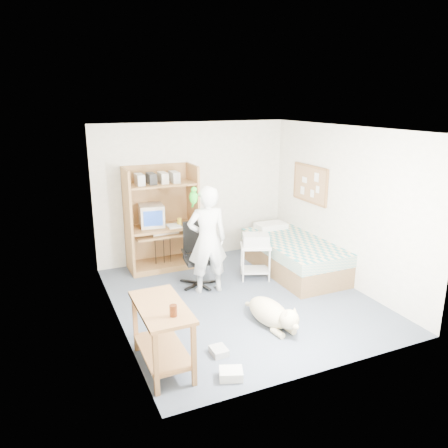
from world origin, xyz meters
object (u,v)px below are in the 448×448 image
(bed, at_px, (293,255))
(side_desk, at_px, (162,327))
(office_chair, at_px, (198,263))
(dog, at_px, (272,313))
(printer_cart, at_px, (255,256))
(computer_hutch, at_px, (161,222))
(person, at_px, (207,240))

(bed, bearing_deg, side_desk, -147.50)
(office_chair, bearing_deg, side_desk, -113.02)
(side_desk, height_order, dog, side_desk)
(office_chair, xyz_separation_m, printer_cart, (0.95, -0.15, 0.03))
(computer_hutch, distance_m, person, 1.33)
(office_chair, bearing_deg, person, -74.48)
(office_chair, xyz_separation_m, person, (0.04, -0.30, 0.48))
(dog, xyz_separation_m, printer_cart, (0.55, 1.50, 0.21))
(computer_hutch, height_order, office_chair, computer_hutch)
(computer_hutch, height_order, dog, computer_hutch)
(bed, bearing_deg, person, -174.45)
(bed, xyz_separation_m, printer_cart, (-0.74, -0.01, 0.10))
(person, xyz_separation_m, printer_cart, (0.91, 0.15, -0.45))
(computer_hutch, height_order, person, computer_hutch)
(office_chair, relative_size, dog, 0.91)
(dog, bearing_deg, computer_hutch, 97.32)
(dog, bearing_deg, printer_cart, 62.14)
(side_desk, relative_size, printer_cart, 1.68)
(computer_hutch, xyz_separation_m, dog, (0.71, -2.63, -0.64))
(bed, xyz_separation_m, dog, (-1.29, -1.51, -0.11))
(printer_cart, bearing_deg, bed, 22.66)
(person, height_order, printer_cart, person)
(person, bearing_deg, computer_hutch, -67.28)
(printer_cart, bearing_deg, dog, -88.22)
(side_desk, bearing_deg, office_chair, 59.47)
(bed, relative_size, side_desk, 2.02)
(bed, distance_m, printer_cart, 0.75)
(computer_hutch, height_order, bed, computer_hutch)
(computer_hutch, relative_size, bed, 0.89)
(computer_hutch, distance_m, dog, 2.80)
(bed, height_order, office_chair, office_chair)
(bed, xyz_separation_m, person, (-1.65, -0.16, 0.55))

